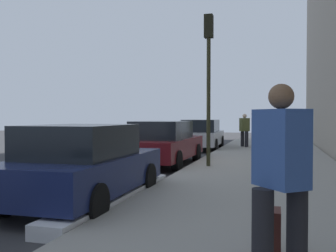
{
  "coord_description": "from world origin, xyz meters",
  "views": [
    {
      "loc": [
        -12.53,
        -3.63,
        1.67
      ],
      "look_at": [
        -2.4,
        -0.77,
        1.41
      ],
      "focal_mm": 41.14,
      "sensor_mm": 36.0,
      "label": 1
    }
  ],
  "objects_px": {
    "parked_car_maroon": "(164,143)",
    "pedestrian_black_coat": "(270,127)",
    "traffic_light_pole": "(209,65)",
    "pedestrian_blue_coat": "(281,175)",
    "parked_car_silver": "(201,135)",
    "pedestrian_olive_coat": "(245,129)",
    "parked_car_navy": "(83,164)",
    "rolling_suitcase": "(270,233)"
  },
  "relations": [
    {
      "from": "parked_car_silver",
      "to": "pedestrian_olive_coat",
      "type": "xyz_separation_m",
      "value": [
        0.62,
        -2.09,
        0.28
      ]
    },
    {
      "from": "parked_car_navy",
      "to": "pedestrian_blue_coat",
      "type": "bearing_deg",
      "value": -128.76
    },
    {
      "from": "pedestrian_blue_coat",
      "to": "pedestrian_olive_coat",
      "type": "xyz_separation_m",
      "value": [
        15.94,
        1.57,
        -0.09
      ]
    },
    {
      "from": "pedestrian_olive_coat",
      "to": "traffic_light_pole",
      "type": "xyz_separation_m",
      "value": [
        -7.96,
        0.47,
        2.22
      ]
    },
    {
      "from": "pedestrian_black_coat",
      "to": "rolling_suitcase",
      "type": "height_order",
      "value": "pedestrian_black_coat"
    },
    {
      "from": "pedestrian_blue_coat",
      "to": "pedestrian_black_coat",
      "type": "bearing_deg",
      "value": 1.18
    },
    {
      "from": "parked_car_maroon",
      "to": "rolling_suitcase",
      "type": "xyz_separation_m",
      "value": [
        -8.46,
        -3.67,
        -0.34
      ]
    },
    {
      "from": "pedestrian_olive_coat",
      "to": "traffic_light_pole",
      "type": "distance_m",
      "value": 8.28
    },
    {
      "from": "parked_car_maroon",
      "to": "pedestrian_olive_coat",
      "type": "bearing_deg",
      "value": -17.47
    },
    {
      "from": "parked_car_maroon",
      "to": "pedestrian_olive_coat",
      "type": "distance_m",
      "value": 7.33
    },
    {
      "from": "parked_car_navy",
      "to": "pedestrian_blue_coat",
      "type": "xyz_separation_m",
      "value": [
        -2.88,
        -3.58,
        0.37
      ]
    },
    {
      "from": "parked_car_maroon",
      "to": "parked_car_silver",
      "type": "bearing_deg",
      "value": -1.01
    },
    {
      "from": "pedestrian_blue_coat",
      "to": "rolling_suitcase",
      "type": "bearing_deg",
      "value": 11.1
    },
    {
      "from": "parked_car_maroon",
      "to": "traffic_light_pole",
      "type": "height_order",
      "value": "traffic_light_pole"
    },
    {
      "from": "pedestrian_black_coat",
      "to": "rolling_suitcase",
      "type": "bearing_deg",
      "value": -179.07
    },
    {
      "from": "traffic_light_pole",
      "to": "parked_car_maroon",
      "type": "bearing_deg",
      "value": 60.57
    },
    {
      "from": "parked_car_maroon",
      "to": "pedestrian_black_coat",
      "type": "distance_m",
      "value": 12.17
    },
    {
      "from": "pedestrian_blue_coat",
      "to": "traffic_light_pole",
      "type": "relative_size",
      "value": 0.39
    },
    {
      "from": "parked_car_maroon",
      "to": "pedestrian_blue_coat",
      "type": "height_order",
      "value": "pedestrian_blue_coat"
    },
    {
      "from": "pedestrian_blue_coat",
      "to": "parked_car_navy",
      "type": "bearing_deg",
      "value": 51.24
    },
    {
      "from": "pedestrian_olive_coat",
      "to": "traffic_light_pole",
      "type": "relative_size",
      "value": 0.36
    },
    {
      "from": "rolling_suitcase",
      "to": "pedestrian_olive_coat",
      "type": "bearing_deg",
      "value": 5.45
    },
    {
      "from": "pedestrian_olive_coat",
      "to": "parked_car_maroon",
      "type": "bearing_deg",
      "value": 162.53
    },
    {
      "from": "parked_car_maroon",
      "to": "traffic_light_pole",
      "type": "bearing_deg",
      "value": -119.43
    },
    {
      "from": "parked_car_silver",
      "to": "parked_car_maroon",
      "type": "bearing_deg",
      "value": 178.99
    },
    {
      "from": "parked_car_silver",
      "to": "pedestrian_olive_coat",
      "type": "relative_size",
      "value": 2.58
    },
    {
      "from": "parked_car_silver",
      "to": "traffic_light_pole",
      "type": "distance_m",
      "value": 7.93
    },
    {
      "from": "parked_car_maroon",
      "to": "traffic_light_pole",
      "type": "distance_m",
      "value": 3.19
    },
    {
      "from": "pedestrian_olive_coat",
      "to": "rolling_suitcase",
      "type": "relative_size",
      "value": 1.88
    },
    {
      "from": "pedestrian_black_coat",
      "to": "parked_car_navy",
      "type": "bearing_deg",
      "value": 169.93
    },
    {
      "from": "parked_car_navy",
      "to": "traffic_light_pole",
      "type": "xyz_separation_m",
      "value": [
        5.1,
        -1.54,
        2.5
      ]
    },
    {
      "from": "parked_car_navy",
      "to": "pedestrian_black_coat",
      "type": "xyz_separation_m",
      "value": [
        17.78,
        -3.16,
        0.28
      ]
    },
    {
      "from": "parked_car_maroon",
      "to": "pedestrian_black_coat",
      "type": "bearing_deg",
      "value": -15.96
    },
    {
      "from": "pedestrian_blue_coat",
      "to": "pedestrian_black_coat",
      "type": "relative_size",
      "value": 1.09
    },
    {
      "from": "pedestrian_olive_coat",
      "to": "rolling_suitcase",
      "type": "bearing_deg",
      "value": -174.55
    },
    {
      "from": "parked_car_maroon",
      "to": "rolling_suitcase",
      "type": "relative_size",
      "value": 5.23
    },
    {
      "from": "pedestrian_black_coat",
      "to": "traffic_light_pole",
      "type": "relative_size",
      "value": 0.36
    },
    {
      "from": "pedestrian_blue_coat",
      "to": "pedestrian_olive_coat",
      "type": "height_order",
      "value": "pedestrian_blue_coat"
    },
    {
      "from": "pedestrian_blue_coat",
      "to": "traffic_light_pole",
      "type": "xyz_separation_m",
      "value": [
        7.98,
        2.04,
        2.14
      ]
    },
    {
      "from": "parked_car_maroon",
      "to": "pedestrian_blue_coat",
      "type": "distance_m",
      "value": 9.72
    },
    {
      "from": "parked_car_silver",
      "to": "traffic_light_pole",
      "type": "bearing_deg",
      "value": -167.6
    },
    {
      "from": "parked_car_maroon",
      "to": "pedestrian_blue_coat",
      "type": "xyz_separation_m",
      "value": [
        -8.95,
        -3.77,
        0.36
      ]
    }
  ]
}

